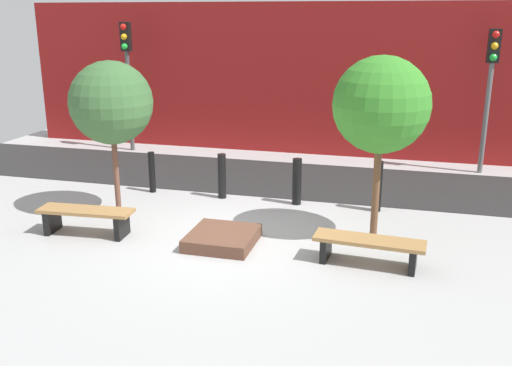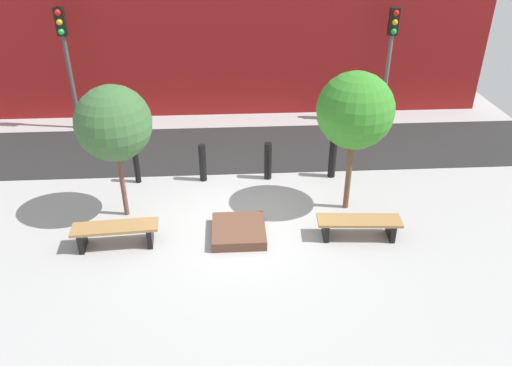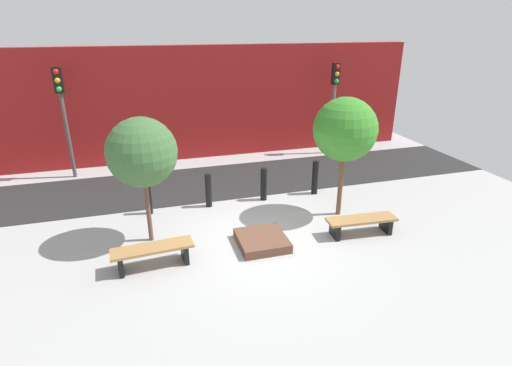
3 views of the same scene
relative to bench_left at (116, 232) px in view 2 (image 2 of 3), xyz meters
The scene contains 14 objects.
ground_plane 2.54m from the bench_left, 10.69° to the left, with size 18.00×18.00×0.00m, color #A5A5A5.
road_strip 5.06m from the bench_left, 60.72° to the left, with size 18.00×3.04×0.01m, color #252525.
building_facade 7.89m from the bench_left, 71.30° to the left, with size 16.20×0.50×4.10m, color maroon.
bench_left is the anchor object (origin of this frame).
bench_right 4.94m from the bench_left, ahead, with size 1.74×0.60×0.43m.
planter_bed 2.49m from the bench_left, ahead, with size 1.10×1.17×0.21m, color brown.
tree_behind_left_bench 2.18m from the bench_left, 90.00° to the left, with size 1.56×1.56×2.97m.
tree_behind_right_bench 5.46m from the bench_left, 13.28° to the left, with size 1.62×1.62×3.15m.
bollard_far_left 2.64m from the bench_left, 89.02° to the left, with size 0.14×0.14×0.90m, color black.
bollard_left 3.12m from the bench_left, 57.77° to the left, with size 0.18×0.18×0.96m, color black.
bollard_center 4.21m from the bench_left, 38.80° to the left, with size 0.19×0.19×0.97m, color black.
bollard_right 5.56m from the bench_left, 28.30° to the left, with size 0.19×0.19×1.02m, color black.
traffic_light_west 6.94m from the bench_left, 109.97° to the left, with size 0.28×0.27×3.57m.
traffic_light_mid_west 9.73m from the bench_left, 40.79° to the left, with size 0.28×0.27×3.46m.
Camera 2 is at (-0.16, -8.83, 6.09)m, focal length 35.00 mm.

